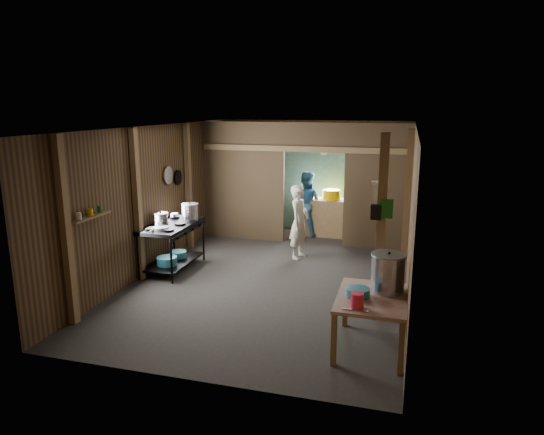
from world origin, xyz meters
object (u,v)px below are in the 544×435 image
(prep_table, at_px, (371,322))
(yellow_tub, at_px, (331,195))
(stock_pot, at_px, (388,273))
(cook, at_px, (299,222))
(gas_range, at_px, (173,247))
(pink_bucket, at_px, (357,301))
(stove_pot_large, at_px, (190,212))

(prep_table, distance_m, yellow_tub, 5.37)
(stock_pot, xyz_separation_m, cook, (-1.82, 3.13, -0.19))
(gas_range, height_order, yellow_tub, yellow_tub)
(prep_table, height_order, pink_bucket, pink_bucket)
(gas_range, relative_size, yellow_tub, 3.65)
(stock_pot, xyz_separation_m, pink_bucket, (-0.31, -0.63, -0.14))
(stock_pot, distance_m, cook, 3.62)
(gas_range, height_order, cook, cook)
(pink_bucket, bearing_deg, yellow_tub, 101.82)
(cook, bearing_deg, pink_bucket, -147.59)
(prep_table, distance_m, pink_bucket, 0.60)
(stove_pot_large, bearing_deg, yellow_tub, 50.56)
(yellow_tub, xyz_separation_m, cook, (-0.34, -1.82, -0.24))
(stove_pot_large, distance_m, stock_pot, 4.33)
(pink_bucket, bearing_deg, cook, 111.90)
(stock_pot, height_order, yellow_tub, stock_pot)
(stock_pot, bearing_deg, prep_table, -125.97)
(yellow_tub, bearing_deg, stock_pot, -73.40)
(gas_range, distance_m, stock_pot, 4.30)
(gas_range, xyz_separation_m, stock_pot, (3.88, -1.80, 0.48))
(gas_range, xyz_separation_m, stove_pot_large, (0.17, 0.43, 0.57))
(stove_pot_large, bearing_deg, stock_pot, -31.02)
(stock_pot, xyz_separation_m, yellow_tub, (-1.47, 4.94, 0.05))
(gas_range, height_order, prep_table, gas_range)
(pink_bucket, relative_size, yellow_tub, 0.45)
(gas_range, xyz_separation_m, pink_bucket, (3.57, -2.42, 0.34))
(prep_table, bearing_deg, gas_range, 151.36)
(yellow_tub, bearing_deg, prep_table, -75.81)
(prep_table, distance_m, stock_pot, 0.64)
(prep_table, xyz_separation_m, pink_bucket, (-0.14, -0.40, 0.43))
(stock_pot, distance_m, pink_bucket, 0.71)
(yellow_tub, relative_size, cook, 0.28)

